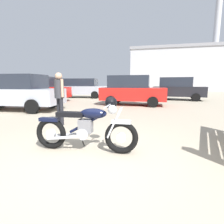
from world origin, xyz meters
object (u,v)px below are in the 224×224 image
at_px(bystander, 59,93).
at_px(pale_sedan_back, 80,87).
at_px(vintage_motorcycle, 88,127).
at_px(white_estate_far, 132,90).
at_px(blue_hatchback_right, 41,89).
at_px(red_hatchback_near, 12,91).
at_px(dark_sedan_left, 178,88).

height_order(bystander, pale_sedan_back, pale_sedan_back).
distance_m(vintage_motorcycle, bystander, 2.60).
height_order(white_estate_far, blue_hatchback_right, same).
xyz_separation_m(vintage_motorcycle, blue_hatchback_right, (-7.29, 7.97, 0.43)).
bearing_deg(red_hatchback_near, blue_hatchback_right, 102.29).
height_order(bystander, dark_sedan_left, dark_sedan_left).
distance_m(white_estate_far, pale_sedan_back, 7.03).
bearing_deg(blue_hatchback_right, dark_sedan_left, 15.40).
xyz_separation_m(white_estate_far, blue_hatchback_right, (-6.82, 0.35, 0.00)).
distance_m(white_estate_far, red_hatchback_near, 6.50).
bearing_deg(red_hatchback_near, pale_sedan_back, 84.23).
relative_size(vintage_motorcycle, dark_sedan_left, 0.52).
relative_size(blue_hatchback_right, dark_sedan_left, 1.01).
height_order(vintage_motorcycle, blue_hatchback_right, blue_hatchback_right).
distance_m(white_estate_far, blue_hatchback_right, 6.83).
relative_size(vintage_motorcycle, pale_sedan_back, 0.42).
bearing_deg(bystander, pale_sedan_back, 51.97).
xyz_separation_m(vintage_motorcycle, white_estate_far, (-0.47, 7.62, 0.43)).
xyz_separation_m(vintage_motorcycle, pale_sedan_back, (-6.08, 11.86, 0.45)).
xyz_separation_m(bystander, pale_sedan_back, (-4.30, 10.04, -0.08)).
bearing_deg(vintage_motorcycle, white_estate_far, 87.68).
bearing_deg(dark_sedan_left, red_hatchback_near, -131.63).
relative_size(bystander, red_hatchback_near, 0.34).
bearing_deg(red_hatchback_near, dark_sedan_left, 36.45).
bearing_deg(blue_hatchback_right, pale_sedan_back, 65.94).
distance_m(bystander, dark_sedan_left, 10.99).
distance_m(pale_sedan_back, blue_hatchback_right, 4.07).
xyz_separation_m(white_estate_far, red_hatchback_near, (-5.34, -3.71, 0.02)).
xyz_separation_m(vintage_motorcycle, red_hatchback_near, (-5.81, 3.91, 0.45)).
bearing_deg(bystander, vintage_motorcycle, -106.93).
height_order(red_hatchback_near, dark_sedan_left, dark_sedan_left).
bearing_deg(white_estate_far, dark_sedan_left, 53.85).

